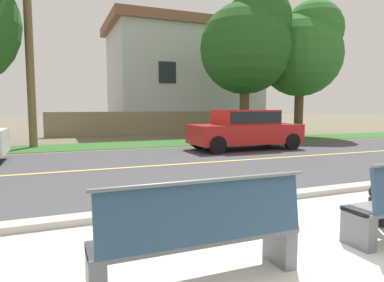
% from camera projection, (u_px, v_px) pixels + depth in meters
% --- Properties ---
extents(ground_plane, '(140.00, 140.00, 0.00)m').
position_uv_depth(ground_plane, '(146.00, 158.00, 10.82)').
color(ground_plane, '#665B4C').
extents(sidewalk_pavement, '(44.00, 3.60, 0.01)m').
position_uv_depth(sidewalk_pavement, '(313.00, 251.00, 3.81)').
color(sidewalk_pavement, beige).
rests_on(sidewalk_pavement, ground_plane).
extents(curb_edge, '(44.00, 0.30, 0.11)m').
position_uv_depth(curb_edge, '(230.00, 202.00, 5.60)').
color(curb_edge, '#ADA89E').
rests_on(curb_edge, ground_plane).
extents(street_asphalt, '(52.00, 8.00, 0.01)m').
position_uv_depth(street_asphalt, '(159.00, 166.00, 9.44)').
color(street_asphalt, '#424247').
rests_on(street_asphalt, ground_plane).
extents(road_centre_line, '(48.00, 0.14, 0.01)m').
position_uv_depth(road_centre_line, '(159.00, 166.00, 9.44)').
color(road_centre_line, '#E0CC4C').
rests_on(road_centre_line, ground_plane).
extents(far_verge_grass, '(48.00, 2.80, 0.02)m').
position_uv_depth(far_verge_grass, '(122.00, 145.00, 14.70)').
color(far_verge_grass, '#2D6026').
rests_on(far_verge_grass, ground_plane).
extents(bench_left, '(1.97, 0.48, 1.01)m').
position_uv_depth(bench_left, '(201.00, 235.00, 3.05)').
color(bench_left, slate).
rests_on(bench_left, ground_plane).
extents(car_red_near, '(4.30, 1.86, 1.54)m').
position_uv_depth(car_red_near, '(245.00, 128.00, 13.13)').
color(car_red_near, red).
rests_on(car_red_near, ground_plane).
extents(shade_tree_left, '(4.67, 4.67, 7.71)m').
position_uv_depth(shade_tree_left, '(249.00, 42.00, 17.33)').
color(shade_tree_left, brown).
rests_on(shade_tree_left, ground_plane).
extents(shade_tree_centre, '(4.53, 4.53, 7.47)m').
position_uv_depth(shade_tree_centre, '(304.00, 49.00, 18.61)').
color(shade_tree_centre, brown).
rests_on(shade_tree_centre, ground_plane).
extents(garden_wall, '(13.00, 0.36, 1.40)m').
position_uv_depth(garden_wall, '(159.00, 123.00, 20.72)').
color(garden_wall, gray).
rests_on(garden_wall, ground_plane).
extents(house_across_street, '(10.72, 6.91, 7.48)m').
position_uv_depth(house_across_street, '(183.00, 78.00, 24.41)').
color(house_across_street, '#B7BCC1').
rests_on(house_across_street, ground_plane).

